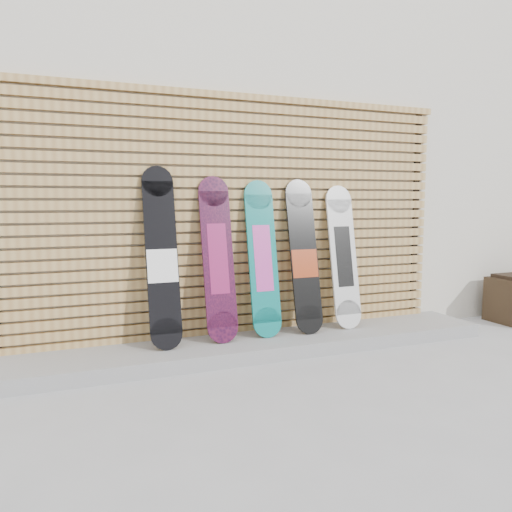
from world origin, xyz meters
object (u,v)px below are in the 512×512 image
(snowboard_1, at_px, (218,259))
(snowboard_4, at_px, (343,257))
(snowboard_0, at_px, (162,258))
(snowboard_3, at_px, (304,257))
(snowboard_2, at_px, (263,258))

(snowboard_1, relative_size, snowboard_4, 1.05)
(snowboard_0, relative_size, snowboard_3, 1.07)
(snowboard_1, xyz_separation_m, snowboard_3, (0.83, -0.01, -0.02))
(snowboard_1, xyz_separation_m, snowboard_2, (0.43, 0.01, -0.01))
(snowboard_2, height_order, snowboard_4, snowboard_2)
(snowboard_0, distance_m, snowboard_4, 1.76)
(snowboard_0, distance_m, snowboard_2, 0.92)
(snowboard_0, height_order, snowboard_1, snowboard_0)
(snowboard_2, relative_size, snowboard_4, 1.03)
(snowboard_0, xyz_separation_m, snowboard_3, (1.33, 0.01, -0.05))
(snowboard_3, bearing_deg, snowboard_1, 179.47)
(snowboard_0, relative_size, snowboard_4, 1.11)
(snowboard_3, height_order, snowboard_4, snowboard_3)
(snowboard_1, height_order, snowboard_4, snowboard_1)
(snowboard_0, relative_size, snowboard_1, 1.05)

